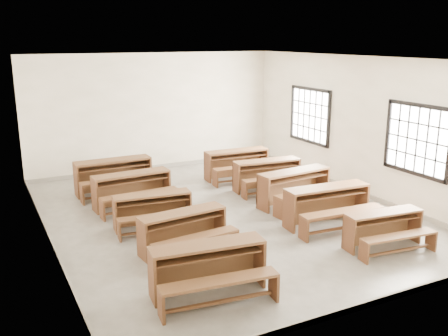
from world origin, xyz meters
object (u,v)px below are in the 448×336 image
desk_set_3 (133,188)px  desk_set_5 (384,227)px  desk_set_0 (209,265)px  desk_set_8 (268,173)px  desk_set_4 (114,174)px  desk_set_9 (237,162)px  desk_set_1 (184,228)px  desk_set_6 (328,203)px  desk_set_7 (295,185)px  desk_set_2 (153,208)px

desk_set_3 → desk_set_5: desk_set_3 is taller
desk_set_0 → desk_set_8: 5.22m
desk_set_4 → desk_set_9: bearing=-4.9°
desk_set_3 → desk_set_9: 3.25m
desk_set_0 → desk_set_9: 6.10m
desk_set_1 → desk_set_8: (3.17, 2.38, 0.02)m
desk_set_0 → desk_set_6: 3.53m
desk_set_0 → desk_set_6: bearing=30.0°
desk_set_0 → desk_set_9: size_ratio=1.02×
desk_set_3 → desk_set_5: size_ratio=1.14×
desk_set_7 → desk_set_8: size_ratio=1.05×
desk_set_3 → desk_set_1: bearing=-90.7°
desk_set_1 → desk_set_7: desk_set_7 is taller
desk_set_0 → desk_set_5: 3.45m
desk_set_3 → desk_set_4: bearing=91.1°
desk_set_2 → desk_set_3: 1.36m
desk_set_9 → desk_set_5: bearing=-84.6°
desk_set_0 → desk_set_6: size_ratio=0.98×
desk_set_0 → desk_set_1: size_ratio=1.08×
desk_set_7 → desk_set_9: 2.46m
desk_set_5 → desk_set_9: desk_set_9 is taller
desk_set_5 → desk_set_8: 3.84m
desk_set_1 → desk_set_7: 3.33m
desk_set_7 → desk_set_3: bearing=149.8°
desk_set_4 → desk_set_8: 3.67m
desk_set_2 → desk_set_4: size_ratio=0.88×
desk_set_8 → desk_set_7: bearing=-86.0°
desk_set_9 → desk_set_3: bearing=-159.7°
desk_set_8 → desk_set_9: desk_set_9 is taller
desk_set_4 → desk_set_7: (3.32, -2.69, -0.02)m
desk_set_0 → desk_set_8: desk_set_0 is taller
desk_set_7 → desk_set_1: bearing=-165.2°
desk_set_9 → desk_set_4: bearing=178.8°
desk_set_6 → desk_set_9: bearing=93.5°
desk_set_1 → desk_set_6: size_ratio=0.91×
desk_set_3 → desk_set_6: desk_set_6 is taller
desk_set_7 → desk_set_0: bearing=-146.7°
desk_set_4 → desk_set_6: 5.11m
desk_set_0 → desk_set_2: bearing=93.8°
desk_set_6 → desk_set_2: bearing=158.9°
desk_set_4 → desk_set_9: size_ratio=1.04×
desk_set_0 → desk_set_7: 4.32m
desk_set_2 → desk_set_5: 4.30m
desk_set_5 → desk_set_0: bearing=-172.2°
desk_set_3 → desk_set_7: bearing=-27.8°
desk_set_2 → desk_set_8: size_ratio=0.91×
desk_set_2 → desk_set_8: bearing=24.8°
desk_set_0 → desk_set_8: (3.42, 3.94, -0.01)m
desk_set_3 → desk_set_7: size_ratio=0.96×
desk_set_1 → desk_set_9: bearing=44.3°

